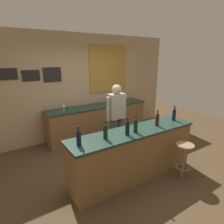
{
  "coord_description": "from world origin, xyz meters",
  "views": [
    {
      "loc": [
        -2.09,
        -2.87,
        2.19
      ],
      "look_at": [
        0.07,
        0.45,
        1.05
      ],
      "focal_mm": 30.76,
      "sensor_mm": 36.0,
      "label": 1
    }
  ],
  "objects_px": {
    "wine_bottle_f": "(174,114)",
    "wine_bottle_a": "(79,137)",
    "wine_glass_a": "(64,105)",
    "wine_bottle_b": "(105,131)",
    "wine_bottle_e": "(157,119)",
    "coffee_mug": "(69,107)",
    "wine_bottle_c": "(127,127)",
    "wine_glass_c": "(116,99)",
    "bartender": "(116,115)",
    "bar_stool": "(184,155)",
    "wine_glass_b": "(112,100)",
    "wine_glass_d": "(125,98)",
    "wine_bottle_d": "(136,125)"
  },
  "relations": [
    {
      "from": "wine_bottle_f",
      "to": "wine_bottle_a",
      "type": "bearing_deg",
      "value": -179.33
    },
    {
      "from": "wine_glass_a",
      "to": "wine_bottle_b",
      "type": "bearing_deg",
      "value": -91.75
    },
    {
      "from": "wine_bottle_b",
      "to": "wine_bottle_e",
      "type": "xyz_separation_m",
      "value": [
        1.15,
        -0.02,
        0.0
      ]
    },
    {
      "from": "wine_bottle_a",
      "to": "coffee_mug",
      "type": "bearing_deg",
      "value": 72.87
    },
    {
      "from": "wine_bottle_c",
      "to": "wine_glass_c",
      "type": "xyz_separation_m",
      "value": [
        1.24,
        2.16,
        -0.05
      ]
    },
    {
      "from": "bartender",
      "to": "wine_bottle_a",
      "type": "bearing_deg",
      "value": -144.55
    },
    {
      "from": "wine_bottle_a",
      "to": "wine_bottle_f",
      "type": "bearing_deg",
      "value": 0.67
    },
    {
      "from": "wine_bottle_f",
      "to": "wine_glass_c",
      "type": "height_order",
      "value": "wine_bottle_f"
    },
    {
      "from": "bar_stool",
      "to": "wine_bottle_f",
      "type": "bearing_deg",
      "value": 59.33
    },
    {
      "from": "wine_glass_b",
      "to": "wine_glass_d",
      "type": "relative_size",
      "value": 1.0
    },
    {
      "from": "wine_glass_b",
      "to": "wine_glass_d",
      "type": "bearing_deg",
      "value": 10.27
    },
    {
      "from": "wine_bottle_e",
      "to": "wine_glass_c",
      "type": "distance_m",
      "value": 2.16
    },
    {
      "from": "wine_bottle_b",
      "to": "wine_bottle_d",
      "type": "xyz_separation_m",
      "value": [
        0.58,
        -0.05,
        0.0
      ]
    },
    {
      "from": "bartender",
      "to": "wine_bottle_c",
      "type": "distance_m",
      "value": 1.11
    },
    {
      "from": "wine_bottle_a",
      "to": "wine_glass_d",
      "type": "xyz_separation_m",
      "value": [
        2.4,
        2.07,
        -0.05
      ]
    },
    {
      "from": "wine_bottle_f",
      "to": "wine_glass_d",
      "type": "bearing_deg",
      "value": 82.77
    },
    {
      "from": "bar_stool",
      "to": "wine_bottle_a",
      "type": "bearing_deg",
      "value": 163.36
    },
    {
      "from": "wine_bottle_b",
      "to": "wine_glass_d",
      "type": "relative_size",
      "value": 1.97
    },
    {
      "from": "wine_glass_b",
      "to": "wine_glass_a",
      "type": "bearing_deg",
      "value": 172.93
    },
    {
      "from": "wine_bottle_a",
      "to": "wine_glass_b",
      "type": "height_order",
      "value": "wine_bottle_a"
    },
    {
      "from": "wine_bottle_a",
      "to": "wine_glass_d",
      "type": "height_order",
      "value": "wine_bottle_a"
    },
    {
      "from": "wine_bottle_d",
      "to": "wine_glass_a",
      "type": "height_order",
      "value": "wine_bottle_d"
    },
    {
      "from": "wine_bottle_e",
      "to": "wine_glass_a",
      "type": "relative_size",
      "value": 1.97
    },
    {
      "from": "bartender",
      "to": "wine_bottle_f",
      "type": "bearing_deg",
      "value": -47.92
    },
    {
      "from": "bartender",
      "to": "coffee_mug",
      "type": "relative_size",
      "value": 12.96
    },
    {
      "from": "wine_glass_d",
      "to": "wine_glass_a",
      "type": "bearing_deg",
      "value": 177.73
    },
    {
      "from": "wine_bottle_a",
      "to": "wine_bottle_d",
      "type": "xyz_separation_m",
      "value": [
        1.04,
        -0.05,
        0.0
      ]
    },
    {
      "from": "wine_bottle_e",
      "to": "wine_glass_a",
      "type": "xyz_separation_m",
      "value": [
        -1.08,
        2.16,
        -0.05
      ]
    },
    {
      "from": "coffee_mug",
      "to": "wine_glass_a",
      "type": "bearing_deg",
      "value": 176.67
    },
    {
      "from": "wine_bottle_c",
      "to": "wine_glass_a",
      "type": "relative_size",
      "value": 1.97
    },
    {
      "from": "bartender",
      "to": "wine_glass_a",
      "type": "distance_m",
      "value": 1.45
    },
    {
      "from": "wine_bottle_a",
      "to": "wine_bottle_c",
      "type": "xyz_separation_m",
      "value": [
        0.85,
        -0.07,
        0.0
      ]
    },
    {
      "from": "wine_bottle_c",
      "to": "wine_glass_a",
      "type": "height_order",
      "value": "wine_bottle_c"
    },
    {
      "from": "bartender",
      "to": "wine_bottle_f",
      "type": "height_order",
      "value": "bartender"
    },
    {
      "from": "wine_glass_c",
      "to": "bar_stool",
      "type": "bearing_deg",
      "value": -96.28
    },
    {
      "from": "wine_glass_c",
      "to": "coffee_mug",
      "type": "relative_size",
      "value": 1.24
    },
    {
      "from": "bartender",
      "to": "wine_bottle_d",
      "type": "height_order",
      "value": "bartender"
    },
    {
      "from": "wine_glass_a",
      "to": "wine_glass_d",
      "type": "bearing_deg",
      "value": -2.27
    },
    {
      "from": "wine_glass_d",
      "to": "coffee_mug",
      "type": "relative_size",
      "value": 1.24
    },
    {
      "from": "wine_bottle_c",
      "to": "wine_glass_b",
      "type": "xyz_separation_m",
      "value": [
        1.03,
        2.05,
        -0.05
      ]
    },
    {
      "from": "wine_bottle_d",
      "to": "wine_bottle_f",
      "type": "height_order",
      "value": "same"
    },
    {
      "from": "coffee_mug",
      "to": "wine_bottle_c",
      "type": "bearing_deg",
      "value": -85.0
    },
    {
      "from": "wine_bottle_a",
      "to": "wine_glass_d",
      "type": "relative_size",
      "value": 1.97
    },
    {
      "from": "wine_bottle_d",
      "to": "wine_glass_b",
      "type": "xyz_separation_m",
      "value": [
        0.84,
        2.03,
        -0.05
      ]
    },
    {
      "from": "wine_glass_a",
      "to": "wine_glass_c",
      "type": "distance_m",
      "value": 1.57
    },
    {
      "from": "wine_glass_b",
      "to": "wine_bottle_e",
      "type": "bearing_deg",
      "value": -97.79
    },
    {
      "from": "wine_glass_a",
      "to": "wine_bottle_d",
      "type": "bearing_deg",
      "value": -76.8
    },
    {
      "from": "bartender",
      "to": "wine_bottle_d",
      "type": "bearing_deg",
      "value": -105.35
    },
    {
      "from": "wine_glass_a",
      "to": "wine_glass_c",
      "type": "xyz_separation_m",
      "value": [
        1.57,
        -0.06,
        0.0
      ]
    },
    {
      "from": "wine_bottle_a",
      "to": "wine_glass_a",
      "type": "height_order",
      "value": "wine_bottle_a"
    }
  ]
}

